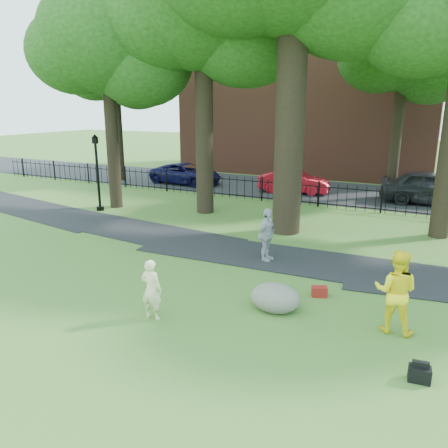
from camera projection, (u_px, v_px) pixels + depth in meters
The scene contains 16 objects.
ground at pixel (200, 299), 11.48m from camera, with size 120.00×120.00×0.00m, color #456D26.
footpath at pixel (284, 259), 14.42m from camera, with size 36.00×2.60×0.03m, color black.
street at pixel (335, 193), 25.31m from camera, with size 80.00×7.00×0.02m, color black.
iron_fence at pixel (318, 195), 21.69m from camera, with size 44.00×0.04×1.20m.
brick_building at pixel (310, 90), 32.35m from camera, with size 18.00×8.00×12.00m, color brown.
tree_row at pixel (319, 16), 16.36m from camera, with size 26.82×7.96×12.42m.
woman at pixel (151, 289), 10.25m from camera, with size 0.54×0.35×1.48m, color beige.
man at pixel (396, 292), 9.61m from camera, with size 0.93×0.73×1.92m, color yellow.
pedestrian at pixel (267, 235), 14.05m from camera, with size 1.03×0.43×1.75m, color #A4A4A8.
boulder at pixel (275, 296), 10.80m from camera, with size 1.25×0.94×0.73m, color #5E584E.
lamppost at pixel (98, 174), 20.60m from camera, with size 0.36×0.36×3.62m.
backpack at pixel (419, 374), 8.03m from camera, with size 0.39×0.24×0.29m, color black.
red_bag at pixel (319, 292), 11.59m from camera, with size 0.40×0.25×0.27m, color maroon.
red_sedan at pixel (294, 182), 25.07m from camera, with size 1.39×3.99×1.32m, color #B30D1C.
navy_van at pixel (186, 174), 27.95m from camera, with size 2.17×4.70×1.31m, color #0B0B38.
grey_car at pixel (433, 188), 22.08m from camera, with size 2.03×5.05×1.72m, color black.
Camera 1 is at (5.23, -9.18, 4.94)m, focal length 35.00 mm.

